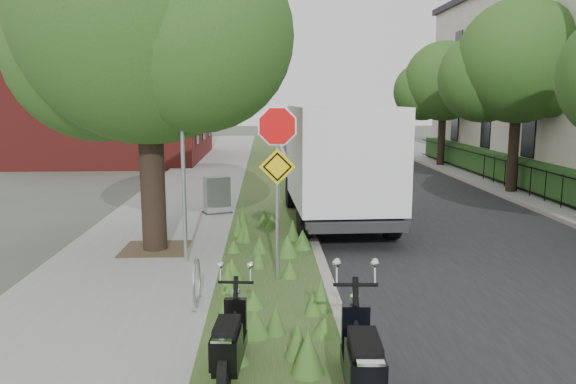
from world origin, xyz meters
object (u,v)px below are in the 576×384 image
(scooter_near, at_px, (229,348))
(scooter_far, at_px, (362,370))
(utility_cabinet, at_px, (217,196))
(sign_assembly, at_px, (277,158))
(box_truck, at_px, (338,160))

(scooter_near, height_order, scooter_far, scooter_far)
(utility_cabinet, bearing_deg, sign_assembly, -75.40)
(sign_assembly, xyz_separation_m, box_truck, (1.70, 4.93, -0.58))
(scooter_near, xyz_separation_m, box_truck, (2.35, 8.44, 1.28))
(box_truck, bearing_deg, sign_assembly, -109.04)
(box_truck, bearing_deg, utility_cabinet, 160.66)
(scooter_near, relative_size, box_truck, 0.25)
(scooter_near, bearing_deg, box_truck, 74.46)
(scooter_near, xyz_separation_m, utility_cabinet, (-0.94, 9.60, 0.14))
(scooter_far, xyz_separation_m, box_truck, (0.91, 9.14, 1.22))
(scooter_near, bearing_deg, utility_cabinet, 95.59)
(scooter_far, distance_m, utility_cabinet, 10.57)
(scooter_far, relative_size, utility_cabinet, 1.71)
(sign_assembly, distance_m, scooter_near, 4.03)
(sign_assembly, xyz_separation_m, scooter_far, (0.79, -4.21, -1.80))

